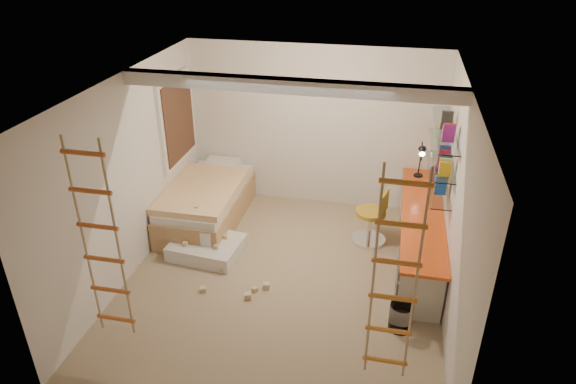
% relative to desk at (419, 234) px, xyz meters
% --- Properties ---
extents(floor, '(4.50, 4.50, 0.00)m').
position_rel_desk_xyz_m(floor, '(-1.72, -0.86, -0.40)').
color(floor, '#9E8765').
rests_on(floor, ground).
extents(ceiling_beam, '(4.00, 0.18, 0.16)m').
position_rel_desk_xyz_m(ceiling_beam, '(-1.72, -0.56, 2.12)').
color(ceiling_beam, white).
rests_on(ceiling_beam, ceiling).
extents(window_frame, '(0.06, 1.15, 1.35)m').
position_rel_desk_xyz_m(window_frame, '(-3.69, 0.64, 1.15)').
color(window_frame, white).
rests_on(window_frame, wall_left).
extents(window_blind, '(0.02, 1.00, 1.20)m').
position_rel_desk_xyz_m(window_blind, '(-3.65, 0.64, 1.15)').
color(window_blind, '#4C2D1E').
rests_on(window_blind, window_frame).
extents(rope_ladder_left, '(0.41, 0.04, 2.13)m').
position_rel_desk_xyz_m(rope_ladder_left, '(-3.07, -2.61, 1.11)').
color(rope_ladder_left, '#C85522').
rests_on(rope_ladder_left, ceiling).
extents(rope_ladder_right, '(0.41, 0.04, 2.13)m').
position_rel_desk_xyz_m(rope_ladder_right, '(-0.37, -2.61, 1.11)').
color(rope_ladder_right, orange).
rests_on(rope_ladder_right, ceiling).
extents(waste_bin, '(0.27, 0.27, 0.33)m').
position_rel_desk_xyz_m(waste_bin, '(-0.20, -1.47, -0.24)').
color(waste_bin, white).
rests_on(waste_bin, floor).
extents(desk, '(0.56, 2.80, 0.75)m').
position_rel_desk_xyz_m(desk, '(0.00, 0.00, 0.00)').
color(desk, '#DE4F1A').
rests_on(desk, floor).
extents(shelves, '(0.25, 1.80, 0.71)m').
position_rel_desk_xyz_m(shelves, '(0.15, 0.27, 1.10)').
color(shelves, white).
rests_on(shelves, wall_right).
extents(bed, '(1.02, 2.00, 0.69)m').
position_rel_desk_xyz_m(bed, '(-3.20, 0.36, -0.07)').
color(bed, '#AD7F51').
rests_on(bed, floor).
extents(task_lamp, '(0.14, 0.36, 0.57)m').
position_rel_desk_xyz_m(task_lamp, '(-0.05, 0.96, 0.73)').
color(task_lamp, black).
rests_on(task_lamp, desk).
extents(swivel_chair, '(0.61, 0.61, 0.84)m').
position_rel_desk_xyz_m(swivel_chair, '(-0.66, 0.29, -0.09)').
color(swivel_chair, '#AF8621').
rests_on(swivel_chair, floor).
extents(play_platform, '(1.02, 0.83, 0.42)m').
position_rel_desk_xyz_m(play_platform, '(-2.94, -0.47, -0.24)').
color(play_platform, silver).
rests_on(play_platform, floor).
extents(toy_blocks, '(1.32, 1.03, 0.69)m').
position_rel_desk_xyz_m(toy_blocks, '(-2.63, -0.78, -0.16)').
color(toy_blocks, '#CCB284').
rests_on(toy_blocks, floor).
extents(books, '(0.14, 0.70, 0.92)m').
position_rel_desk_xyz_m(books, '(0.15, 0.27, 1.16)').
color(books, '#194CA5').
rests_on(books, shelves).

